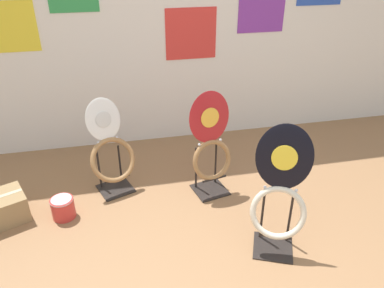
{
  "coord_description": "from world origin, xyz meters",
  "views": [
    {
      "loc": [
        -0.65,
        -1.43,
        2.0
      ],
      "look_at": [
        -0.09,
        1.11,
        0.55
      ],
      "focal_mm": 35.0,
      "sensor_mm": 36.0,
      "label": 1
    }
  ],
  "objects_px": {
    "toilet_seat_display_jazz_black": "(280,197)",
    "paint_can": "(63,207)",
    "toilet_seat_display_crimson_swirl": "(211,149)",
    "toilet_seat_display_white_plain": "(111,154)"
  },
  "relations": [
    {
      "from": "toilet_seat_display_crimson_swirl",
      "to": "paint_can",
      "type": "relative_size",
      "value": 4.96
    },
    {
      "from": "toilet_seat_display_crimson_swirl",
      "to": "paint_can",
      "type": "bearing_deg",
      "value": -175.4
    },
    {
      "from": "toilet_seat_display_jazz_black",
      "to": "toilet_seat_display_crimson_swirl",
      "type": "relative_size",
      "value": 1.04
    },
    {
      "from": "toilet_seat_display_crimson_swirl",
      "to": "toilet_seat_display_white_plain",
      "type": "relative_size",
      "value": 1.11
    },
    {
      "from": "toilet_seat_display_crimson_swirl",
      "to": "toilet_seat_display_white_plain",
      "type": "bearing_deg",
      "value": 166.13
    },
    {
      "from": "toilet_seat_display_crimson_swirl",
      "to": "paint_can",
      "type": "distance_m",
      "value": 1.29
    },
    {
      "from": "toilet_seat_display_jazz_black",
      "to": "paint_can",
      "type": "height_order",
      "value": "toilet_seat_display_jazz_black"
    },
    {
      "from": "toilet_seat_display_white_plain",
      "to": "toilet_seat_display_jazz_black",
      "type": "bearing_deg",
      "value": -41.56
    },
    {
      "from": "toilet_seat_display_jazz_black",
      "to": "paint_can",
      "type": "distance_m",
      "value": 1.71
    },
    {
      "from": "toilet_seat_display_jazz_black",
      "to": "toilet_seat_display_crimson_swirl",
      "type": "height_order",
      "value": "toilet_seat_display_jazz_black"
    }
  ]
}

